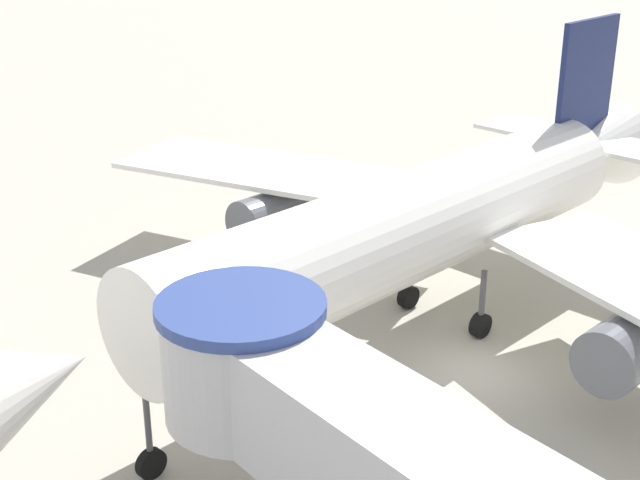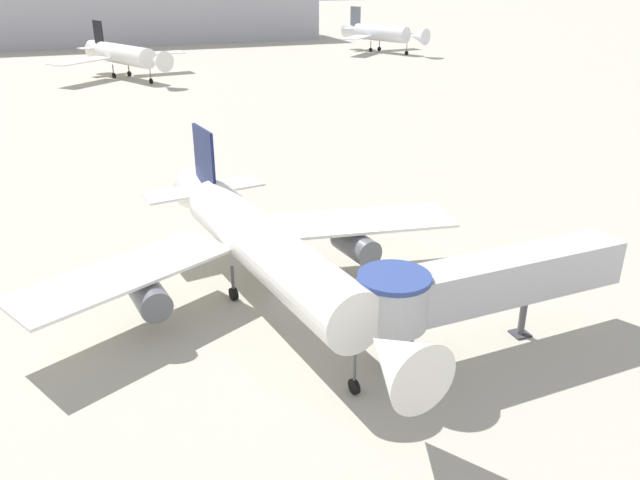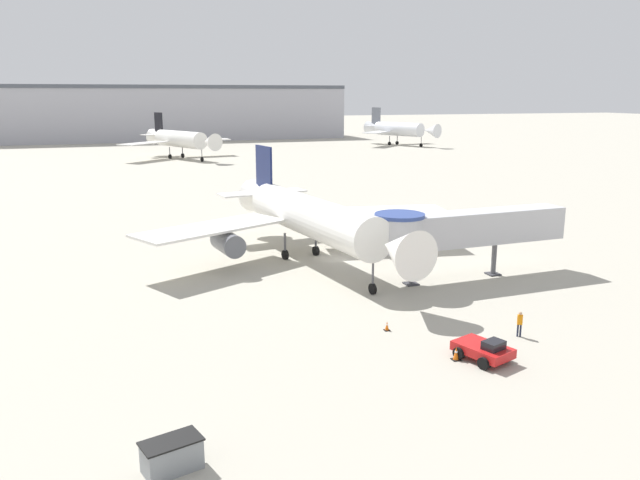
{
  "view_description": "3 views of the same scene",
  "coord_description": "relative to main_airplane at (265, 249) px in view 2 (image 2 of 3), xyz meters",
  "views": [
    {
      "loc": [
        17.97,
        -19.6,
        15.38
      ],
      "look_at": [
        -6.38,
        -1.75,
        3.11
      ],
      "focal_mm": 50.0,
      "sensor_mm": 36.0,
      "label": 1
    },
    {
      "loc": [
        -12.84,
        -37.0,
        21.58
      ],
      "look_at": [
        0.42,
        -1.61,
        5.02
      ],
      "focal_mm": 35.0,
      "sensor_mm": 36.0,
      "label": 2
    },
    {
      "loc": [
        -20.23,
        -55.11,
        15.58
      ],
      "look_at": [
        -3.65,
        -5.34,
        3.32
      ],
      "focal_mm": 35.0,
      "sensor_mm": 36.0,
      "label": 3
    }
  ],
  "objects": [
    {
      "name": "terminal_building",
      "position": [
        -11.33,
        175.19,
        5.09
      ],
      "size": [
        151.69,
        25.8,
        18.79
      ],
      "color": "#A8A8B2",
      "rests_on": "ground_plane"
    },
    {
      "name": "background_jet_gray_tail",
      "position": [
        68.6,
        125.37,
        0.73
      ],
      "size": [
        25.86,
        26.97,
        11.54
      ],
      "rotation": [
        0.0,
        0.0,
        0.44
      ],
      "color": "silver",
      "rests_on": "ground_plane"
    },
    {
      "name": "ground_plane",
      "position": [
        3.0,
        0.19,
        -4.32
      ],
      "size": [
        800.0,
        800.0,
        0.0
      ],
      "primitive_type": "plane",
      "color": "#A8A393"
    },
    {
      "name": "background_jet_black_tail",
      "position": [
        -1.09,
        103.76,
        0.56
      ],
      "size": [
        28.58,
        27.59,
        11.14
      ],
      "rotation": [
        0.0,
        0.0,
        0.44
      ],
      "color": "white",
      "rests_on": "ground_plane"
    },
    {
      "name": "main_airplane",
      "position": [
        0.0,
        0.0,
        0.0
      ],
      "size": [
        32.47,
        31.13,
        10.23
      ],
      "rotation": [
        0.0,
        0.0,
        0.16
      ],
      "color": "white",
      "rests_on": "ground_plane"
    },
    {
      "name": "jet_bridge",
      "position": [
        10.25,
        -9.51,
        0.16
      ],
      "size": [
        17.95,
        4.09,
        6.15
      ],
      "rotation": [
        0.0,
        0.0,
        0.05
      ],
      "color": "#B7B7BC",
      "rests_on": "ground_plane"
    }
  ]
}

